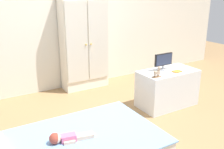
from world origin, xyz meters
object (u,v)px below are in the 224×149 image
(wardrobe, at_px, (84,42))
(rocking_horse_toy, at_px, (157,72))
(book_orange, at_px, (177,71))
(tv_monitor, at_px, (163,60))
(doll, at_px, (63,138))
(tv_stand, at_px, (167,88))

(wardrobe, bearing_deg, rocking_horse_toy, -75.05)
(book_orange, bearing_deg, tv_monitor, 118.89)
(wardrobe, relative_size, book_orange, 13.07)
(doll, xyz_separation_m, rocking_horse_toy, (1.35, 0.38, 0.27))
(book_orange, bearing_deg, rocking_horse_toy, -175.42)
(doll, bearing_deg, book_orange, 13.54)
(tv_monitor, height_order, rocking_horse_toy, tv_monitor)
(doll, height_order, rocking_horse_toy, rocking_horse_toy)
(doll, height_order, tv_monitor, tv_monitor)
(wardrobe, height_order, book_orange, wardrobe)
(wardrobe, xyz_separation_m, rocking_horse_toy, (0.35, -1.31, -0.17))
(tv_stand, height_order, rocking_horse_toy, rocking_horse_toy)
(tv_monitor, bearing_deg, doll, -160.40)
(rocking_horse_toy, xyz_separation_m, book_orange, (0.35, 0.03, -0.06))
(doll, distance_m, rocking_horse_toy, 1.43)
(tv_monitor, distance_m, rocking_horse_toy, 0.33)
(wardrobe, distance_m, book_orange, 1.48)
(tv_monitor, bearing_deg, tv_stand, -65.41)
(doll, bearing_deg, tv_monitor, 19.60)
(rocking_horse_toy, bearing_deg, tv_monitor, 36.47)
(doll, relative_size, tv_monitor, 1.41)
(tv_stand, distance_m, rocking_horse_toy, 0.44)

